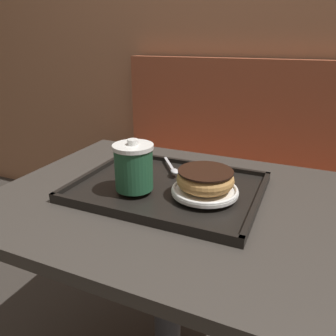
% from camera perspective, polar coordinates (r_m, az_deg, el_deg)
% --- Properties ---
extents(wall_behind, '(8.00, 0.05, 2.40)m').
position_cam_1_polar(wall_behind, '(1.82, 15.53, 24.39)').
color(wall_behind, '#9E6B4C').
rests_on(wall_behind, ground_plane).
extents(booth_bench, '(1.49, 0.44, 1.00)m').
position_cam_1_polar(booth_bench, '(1.75, 14.29, -5.34)').
color(booth_bench, brown).
rests_on(booth_bench, ground_plane).
extents(cafe_table, '(0.86, 0.68, 0.72)m').
position_cam_1_polar(cafe_table, '(0.93, -0.08, -14.07)').
color(cafe_table, '#38332D').
rests_on(cafe_table, ground_plane).
extents(serving_tray, '(0.47, 0.36, 0.02)m').
position_cam_1_polar(serving_tray, '(0.86, 0.00, -3.53)').
color(serving_tray, black).
rests_on(serving_tray, cafe_table).
extents(coffee_cup_front, '(0.10, 0.10, 0.13)m').
position_cam_1_polar(coffee_cup_front, '(0.80, -5.99, 0.27)').
color(coffee_cup_front, '#235638').
rests_on(coffee_cup_front, serving_tray).
extents(plate_with_chocolate_donut, '(0.16, 0.16, 0.01)m').
position_cam_1_polar(plate_with_chocolate_donut, '(0.79, 6.41, -3.88)').
color(plate_with_chocolate_donut, white).
rests_on(plate_with_chocolate_donut, serving_tray).
extents(donut_chocolate_glazed, '(0.14, 0.14, 0.04)m').
position_cam_1_polar(donut_chocolate_glazed, '(0.78, 6.50, -1.93)').
color(donut_chocolate_glazed, tan).
rests_on(donut_chocolate_glazed, plate_with_chocolate_donut).
extents(spoon, '(0.10, 0.12, 0.01)m').
position_cam_1_polar(spoon, '(0.92, 0.87, -0.17)').
color(spoon, silver).
rests_on(spoon, serving_tray).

